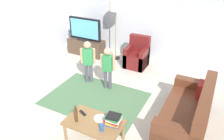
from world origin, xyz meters
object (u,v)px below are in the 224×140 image
(coffee_table, at_px, (94,124))
(book_stack, at_px, (113,120))
(couch, at_px, (189,115))
(tv_remote, at_px, (83,113))
(tv_stand, at_px, (86,47))
(plate, at_px, (100,118))
(bottle, at_px, (76,115))
(floor_lamp, at_px, (116,9))
(child_near_tv, at_px, (88,58))
(child_center, at_px, (108,65))
(tv, at_px, (85,29))
(soda_can, at_px, (102,128))
(armchair, at_px, (137,57))

(coffee_table, distance_m, book_stack, 0.36)
(couch, distance_m, tv_remote, 2.00)
(tv_stand, distance_m, book_stack, 3.97)
(couch, distance_m, plate, 1.70)
(bottle, xyz_separation_m, plate, (0.33, 0.24, -0.13))
(tv_stand, xyz_separation_m, tv_remote, (1.92, -3.04, 0.19))
(book_stack, bearing_deg, floor_lamp, 115.85)
(child_near_tv, relative_size, book_stack, 3.83)
(child_center, relative_size, tv_remote, 6.32)
(tv, xyz_separation_m, child_center, (1.61, -1.49, -0.20))
(plate, bearing_deg, floor_lamp, 111.95)
(tv_remote, bearing_deg, coffee_table, 6.68)
(child_near_tv, relative_size, plate, 5.06)
(coffee_table, xyz_separation_m, bottle, (-0.28, -0.12, 0.19))
(child_near_tv, bearing_deg, coffee_table, -54.73)
(tv_remote, bearing_deg, child_near_tv, 144.46)
(tv_stand, bearing_deg, floor_lamp, 8.70)
(child_center, distance_m, plate, 1.66)
(bottle, bearing_deg, tv_remote, 95.19)
(floor_lamp, relative_size, child_center, 1.66)
(couch, xyz_separation_m, soda_can, (-1.20, -1.24, 0.19))
(tv, relative_size, book_stack, 3.79)
(tv_stand, height_order, soda_can, soda_can)
(tv_remote, bearing_deg, child_center, 126.53)
(child_near_tv, bearing_deg, couch, -12.04)
(child_near_tv, distance_m, soda_can, 2.29)
(tv_stand, height_order, tv, tv)
(couch, xyz_separation_m, floor_lamp, (-2.65, 2.17, 1.25))
(soda_can, bearing_deg, tv_stand, 126.83)
(tv, bearing_deg, couch, -28.74)
(floor_lamp, distance_m, child_center, 1.99)
(tv_remote, bearing_deg, couch, 55.90)
(floor_lamp, height_order, book_stack, floor_lamp)
(armchair, height_order, child_center, child_center)
(plate, bearing_deg, book_stack, -4.42)
(couch, height_order, child_center, child_center)
(tv_stand, relative_size, coffee_table, 1.20)
(tv_remote, height_order, soda_can, soda_can)
(child_near_tv, height_order, tv_remote, child_near_tv)
(armchair, relative_size, soda_can, 7.50)
(armchair, distance_m, child_near_tv, 1.65)
(armchair, relative_size, child_near_tv, 0.81)
(armchair, relative_size, book_stack, 3.10)
(child_center, distance_m, soda_can, 1.94)
(floor_lamp, xyz_separation_m, coffee_table, (1.23, -3.29, -1.17))
(floor_lamp, bearing_deg, book_stack, -64.15)
(book_stack, xyz_separation_m, soda_can, (-0.10, -0.22, -0.04))
(tv_stand, bearing_deg, coffee_table, -54.72)
(child_center, bearing_deg, floor_lamp, 110.43)
(soda_can, relative_size, plate, 0.55)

